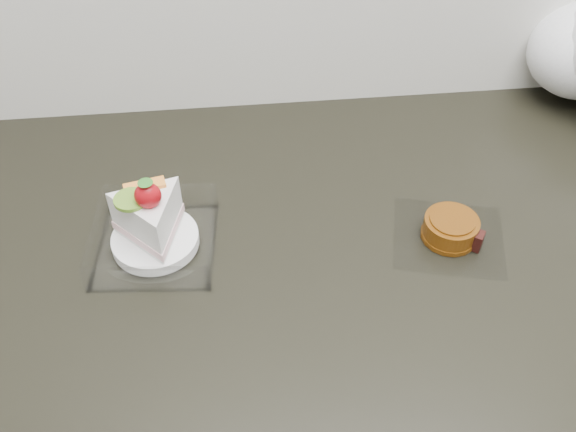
{
  "coord_description": "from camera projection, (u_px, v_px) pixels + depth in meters",
  "views": [
    {
      "loc": [
        -0.26,
        1.11,
        1.52
      ],
      "look_at": [
        -0.2,
        1.69,
        0.94
      ],
      "focal_mm": 40.0,
      "sensor_mm": 36.0,
      "label": 1
    }
  ],
  "objects": [
    {
      "name": "cake_tray",
      "position": [
        153.0,
        229.0,
        0.82
      ],
      "size": [
        0.17,
        0.17,
        0.12
      ],
      "rotation": [
        0.0,
        0.0,
        -0.09
      ],
      "color": "white",
      "rests_on": "counter"
    },
    {
      "name": "mooncake_wrap",
      "position": [
        451.0,
        230.0,
        0.84
      ],
      "size": [
        0.17,
        0.17,
        0.03
      ],
      "rotation": [
        0.0,
        0.0,
        -0.07
      ],
      "color": "white",
      "rests_on": "counter"
    },
    {
      "name": "counter",
      "position": [
        395.0,
        397.0,
        1.18
      ],
      "size": [
        2.04,
        0.64,
        0.9
      ],
      "color": "black",
      "rests_on": "ground"
    }
  ]
}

